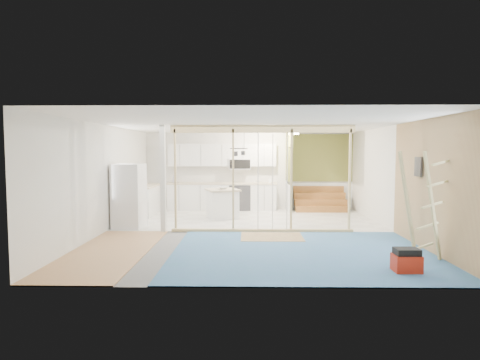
{
  "coord_description": "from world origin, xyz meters",
  "views": [
    {
      "loc": [
        -0.07,
        -9.63,
        1.95
      ],
      "look_at": [
        -0.25,
        0.6,
        1.23
      ],
      "focal_mm": 30.0,
      "sensor_mm": 36.0,
      "label": 1
    }
  ],
  "objects_px": {
    "island": "(223,204)",
    "toolbox": "(407,261)",
    "ladder": "(423,206)",
    "fridge": "(129,196)"
  },
  "relations": [
    {
      "from": "toolbox",
      "to": "ladder",
      "type": "height_order",
      "value": "ladder"
    },
    {
      "from": "toolbox",
      "to": "island",
      "type": "bearing_deg",
      "value": 121.1
    },
    {
      "from": "island",
      "to": "ladder",
      "type": "xyz_separation_m",
      "value": [
        3.83,
        -4.6,
        0.57
      ]
    },
    {
      "from": "toolbox",
      "to": "ladder",
      "type": "distance_m",
      "value": 1.17
    },
    {
      "from": "island",
      "to": "toolbox",
      "type": "bearing_deg",
      "value": -76.52
    },
    {
      "from": "fridge",
      "to": "ladder",
      "type": "relative_size",
      "value": 0.84
    },
    {
      "from": "island",
      "to": "ladder",
      "type": "relative_size",
      "value": 0.58
    },
    {
      "from": "island",
      "to": "toolbox",
      "type": "distance_m",
      "value": 6.21
    },
    {
      "from": "toolbox",
      "to": "ladder",
      "type": "xyz_separation_m",
      "value": [
        0.53,
        0.65,
        0.81
      ]
    },
    {
      "from": "fridge",
      "to": "ladder",
      "type": "xyz_separation_m",
      "value": [
        6.1,
        -3.02,
        0.18
      ]
    }
  ]
}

